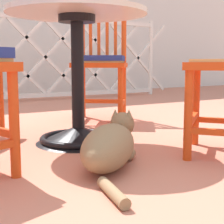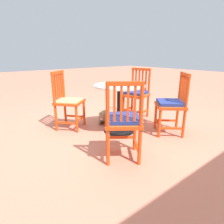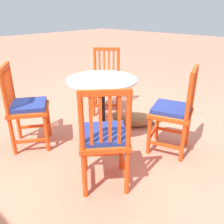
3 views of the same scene
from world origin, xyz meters
The scene contains 5 objects.
ground_plane centered at (0.00, 0.00, 0.00)m, with size 24.00×24.00×0.00m, color #C6755B.
lattice_fence_panel centered at (0.56, 2.59, 0.52)m, with size 3.68×0.06×1.05m.
cafe_table centered at (-0.09, 0.24, 0.28)m, with size 0.76×0.76×0.73m.
orange_chair_by_planter centered at (0.40, 0.88, 0.45)m, with size 0.56×0.56×0.91m.
tabby_cat centered at (-0.17, -0.25, 0.10)m, with size 0.47×0.64×0.23m.
Camera 1 is at (-0.90, -1.51, 0.44)m, focal length 55.70 mm.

